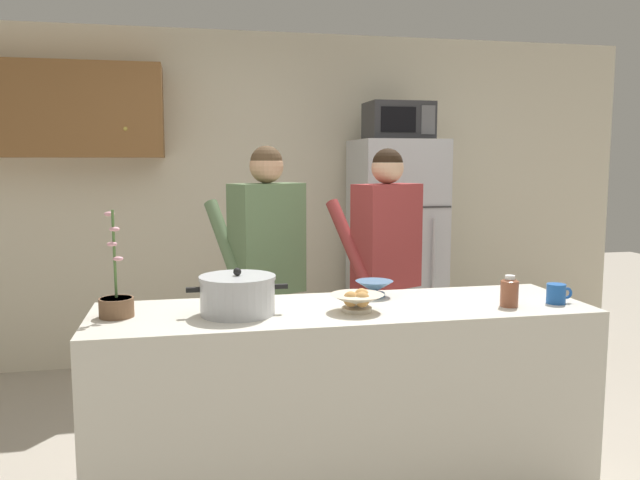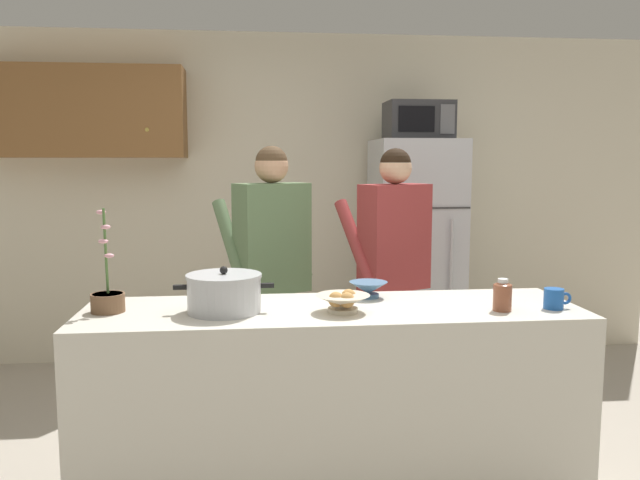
{
  "view_description": "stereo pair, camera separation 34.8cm",
  "coord_description": "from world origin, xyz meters",
  "px_view_note": "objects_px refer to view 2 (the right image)",
  "views": [
    {
      "loc": [
        -0.71,
        -2.83,
        1.6
      ],
      "look_at": [
        0.0,
        0.55,
        1.17
      ],
      "focal_mm": 35.74,
      "sensor_mm": 36.0,
      "label": 1
    },
    {
      "loc": [
        -0.37,
        -2.89,
        1.6
      ],
      "look_at": [
        0.0,
        0.55,
        1.17
      ],
      "focal_mm": 35.74,
      "sensor_mm": 36.0,
      "label": 2
    }
  ],
  "objects_px": {
    "person_by_sink": "(393,251)",
    "cooking_pot": "(224,293)",
    "refrigerator": "(415,255)",
    "microwave": "(418,120)",
    "person_near_pot": "(272,253)",
    "bottle_near_edge": "(502,295)",
    "coffee_mug": "(554,299)",
    "empty_bowl": "(368,288)",
    "potted_orchid": "(108,298)",
    "bread_bowl": "(343,302)"
  },
  "relations": [
    {
      "from": "person_by_sink",
      "to": "cooking_pot",
      "type": "xyz_separation_m",
      "value": [
        -0.99,
        -0.95,
        -0.04
      ]
    },
    {
      "from": "refrigerator",
      "to": "microwave",
      "type": "relative_size",
      "value": 3.67
    },
    {
      "from": "person_near_pot",
      "to": "bottle_near_edge",
      "type": "xyz_separation_m",
      "value": [
        1.02,
        -1.02,
        -0.07
      ]
    },
    {
      "from": "cooking_pot",
      "to": "coffee_mug",
      "type": "relative_size",
      "value": 3.44
    },
    {
      "from": "person_near_pot",
      "to": "coffee_mug",
      "type": "bearing_deg",
      "value": -38.26
    },
    {
      "from": "empty_bowl",
      "to": "person_near_pot",
      "type": "bearing_deg",
      "value": 124.53
    },
    {
      "from": "person_by_sink",
      "to": "empty_bowl",
      "type": "height_order",
      "value": "person_by_sink"
    },
    {
      "from": "refrigerator",
      "to": "microwave",
      "type": "xyz_separation_m",
      "value": [
        0.0,
        -0.02,
        1.02
      ]
    },
    {
      "from": "microwave",
      "to": "person_by_sink",
      "type": "bearing_deg",
      "value": -112.62
    },
    {
      "from": "refrigerator",
      "to": "person_by_sink",
      "type": "distance_m",
      "value": 1.03
    },
    {
      "from": "cooking_pot",
      "to": "coffee_mug",
      "type": "bearing_deg",
      "value": -3.67
    },
    {
      "from": "refrigerator",
      "to": "microwave",
      "type": "height_order",
      "value": "microwave"
    },
    {
      "from": "potted_orchid",
      "to": "bread_bowl",
      "type": "bearing_deg",
      "value": -6.49
    },
    {
      "from": "person_near_pot",
      "to": "bottle_near_edge",
      "type": "distance_m",
      "value": 1.44
    },
    {
      "from": "coffee_mug",
      "to": "cooking_pot",
      "type": "bearing_deg",
      "value": 176.33
    },
    {
      "from": "microwave",
      "to": "bread_bowl",
      "type": "relative_size",
      "value": 1.95
    },
    {
      "from": "coffee_mug",
      "to": "empty_bowl",
      "type": "height_order",
      "value": "coffee_mug"
    },
    {
      "from": "refrigerator",
      "to": "cooking_pot",
      "type": "xyz_separation_m",
      "value": [
        -1.37,
        -1.89,
        0.13
      ]
    },
    {
      "from": "empty_bowl",
      "to": "cooking_pot",
      "type": "bearing_deg",
      "value": -161.53
    },
    {
      "from": "person_near_pot",
      "to": "person_by_sink",
      "type": "bearing_deg",
      "value": 3.12
    },
    {
      "from": "bottle_near_edge",
      "to": "potted_orchid",
      "type": "bearing_deg",
      "value": 174.71
    },
    {
      "from": "microwave",
      "to": "person_near_pot",
      "type": "bearing_deg",
      "value": -139.68
    },
    {
      "from": "person_near_pot",
      "to": "potted_orchid",
      "type": "distance_m",
      "value": 1.15
    },
    {
      "from": "bottle_near_edge",
      "to": "potted_orchid",
      "type": "distance_m",
      "value": 1.79
    },
    {
      "from": "person_near_pot",
      "to": "coffee_mug",
      "type": "distance_m",
      "value": 1.62
    },
    {
      "from": "coffee_mug",
      "to": "bread_bowl",
      "type": "distance_m",
      "value": 0.98
    },
    {
      "from": "empty_bowl",
      "to": "potted_orchid",
      "type": "bearing_deg",
      "value": -171.69
    },
    {
      "from": "bread_bowl",
      "to": "bottle_near_edge",
      "type": "bearing_deg",
      "value": -3.54
    },
    {
      "from": "empty_bowl",
      "to": "person_by_sink",
      "type": "bearing_deg",
      "value": 68.18
    },
    {
      "from": "microwave",
      "to": "person_near_pot",
      "type": "distance_m",
      "value": 1.7
    },
    {
      "from": "person_near_pot",
      "to": "cooking_pot",
      "type": "xyz_separation_m",
      "value": [
        -0.24,
        -0.91,
        -0.05
      ]
    },
    {
      "from": "refrigerator",
      "to": "coffee_mug",
      "type": "bearing_deg",
      "value": -85.88
    },
    {
      "from": "person_near_pot",
      "to": "potted_orchid",
      "type": "bearing_deg",
      "value": -132.0
    },
    {
      "from": "microwave",
      "to": "person_by_sink",
      "type": "xyz_separation_m",
      "value": [
        -0.38,
        -0.92,
        -0.85
      ]
    },
    {
      "from": "person_by_sink",
      "to": "potted_orchid",
      "type": "relative_size",
      "value": 3.55
    },
    {
      "from": "microwave",
      "to": "cooking_pot",
      "type": "distance_m",
      "value": 2.48
    },
    {
      "from": "cooking_pot",
      "to": "potted_orchid",
      "type": "xyz_separation_m",
      "value": [
        -0.52,
        0.06,
        -0.02
      ]
    },
    {
      "from": "microwave",
      "to": "cooking_pot",
      "type": "bearing_deg",
      "value": -126.33
    },
    {
      "from": "bread_bowl",
      "to": "potted_orchid",
      "type": "bearing_deg",
      "value": 173.51
    },
    {
      "from": "cooking_pot",
      "to": "bread_bowl",
      "type": "distance_m",
      "value": 0.54
    },
    {
      "from": "microwave",
      "to": "person_by_sink",
      "type": "relative_size",
      "value": 0.29
    },
    {
      "from": "microwave",
      "to": "person_near_pot",
      "type": "height_order",
      "value": "microwave"
    },
    {
      "from": "empty_bowl",
      "to": "bottle_near_edge",
      "type": "xyz_separation_m",
      "value": [
        0.56,
        -0.34,
        0.03
      ]
    },
    {
      "from": "microwave",
      "to": "cooking_pot",
      "type": "height_order",
      "value": "microwave"
    },
    {
      "from": "microwave",
      "to": "empty_bowl",
      "type": "height_order",
      "value": "microwave"
    },
    {
      "from": "person_near_pot",
      "to": "bread_bowl",
      "type": "height_order",
      "value": "person_near_pot"
    },
    {
      "from": "person_by_sink",
      "to": "bread_bowl",
      "type": "bearing_deg",
      "value": -114.26
    },
    {
      "from": "potted_orchid",
      "to": "person_by_sink",
      "type": "bearing_deg",
      "value": 30.51
    },
    {
      "from": "person_near_pot",
      "to": "cooking_pot",
      "type": "distance_m",
      "value": 0.94
    },
    {
      "from": "bread_bowl",
      "to": "microwave",
      "type": "bearing_deg",
      "value": 66.51
    }
  ]
}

